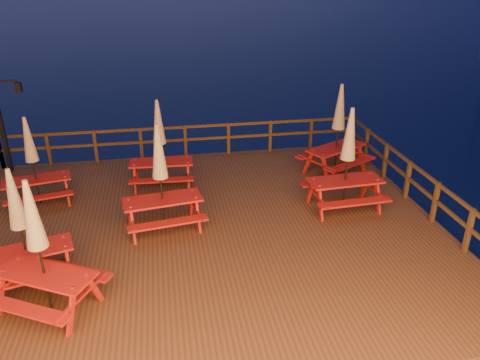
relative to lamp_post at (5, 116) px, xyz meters
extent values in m
plane|color=black|center=(5.39, -4.55, -2.20)|extent=(500.00, 500.00, 0.00)
cube|color=#452A16|center=(5.39, -4.55, -2.00)|extent=(12.00, 10.00, 0.40)
cylinder|color=#392812|center=(-0.21, 0.05, -2.50)|extent=(0.24, 0.24, 1.40)
cylinder|color=#392812|center=(5.39, 0.05, -2.50)|extent=(0.24, 0.24, 1.40)
cylinder|color=#392812|center=(10.99, 0.05, -2.50)|extent=(0.24, 0.24, 1.40)
cube|color=#392812|center=(5.39, 0.30, -0.75)|extent=(11.70, 0.06, 0.09)
cube|color=#392812|center=(5.39, 0.30, -1.19)|extent=(11.70, 0.06, 0.09)
cube|color=#392812|center=(0.71, 0.30, -1.25)|extent=(0.10, 0.10, 1.10)
cube|color=#392812|center=(5.39, 0.30, -1.25)|extent=(0.10, 0.10, 1.10)
cube|color=#392812|center=(10.07, 0.30, -1.25)|extent=(0.10, 0.10, 1.10)
cube|color=#392812|center=(11.24, -4.55, -0.75)|extent=(0.06, 9.70, 0.09)
cube|color=#392812|center=(11.24, -4.55, -1.19)|extent=(0.06, 9.70, 0.09)
cube|color=#392812|center=(11.24, -4.55, -1.25)|extent=(0.10, 0.10, 1.10)
cube|color=#392812|center=(11.24, -0.67, -1.25)|extent=(0.10, 0.10, 1.10)
cube|color=black|center=(-0.16, 0.00, -0.30)|extent=(0.12, 0.12, 3.00)
cube|color=black|center=(0.19, 0.00, 1.05)|extent=(0.70, 0.06, 0.06)
cube|color=black|center=(0.54, 0.00, 0.85)|extent=(0.18, 0.18, 0.28)
sphere|color=#E39F5A|center=(0.54, 0.00, 0.85)|extent=(0.14, 0.14, 0.14)
cube|color=maroon|center=(4.53, -4.38, -1.01)|extent=(1.97, 1.01, 0.05)
cube|color=maroon|center=(4.44, -3.76, -1.33)|extent=(1.90, 0.57, 0.05)
cube|color=maroon|center=(4.63, -5.00, -1.33)|extent=(1.90, 0.57, 0.05)
cube|color=maroon|center=(3.71, -4.16, -1.40)|extent=(0.08, 0.11, 0.78)
cube|color=maroon|center=(3.81, -4.84, -1.40)|extent=(0.08, 0.11, 0.78)
cube|color=maroon|center=(5.25, -3.92, -1.40)|extent=(0.08, 0.11, 0.78)
cube|color=maroon|center=(5.36, -4.60, -1.40)|extent=(0.08, 0.11, 0.78)
cylinder|color=black|center=(4.53, -4.38, -0.49)|extent=(0.05, 0.05, 2.61)
cone|color=#A38264|center=(4.53, -4.38, 0.24)|extent=(0.38, 0.38, 1.31)
sphere|color=black|center=(4.53, -4.38, 0.85)|extent=(0.07, 0.07, 0.07)
cube|color=maroon|center=(4.56, -1.91, -1.04)|extent=(1.85, 0.80, 0.05)
cube|color=maroon|center=(4.59, -1.30, -1.34)|extent=(1.83, 0.37, 0.05)
cube|color=maroon|center=(4.53, -2.51, -1.34)|extent=(1.83, 0.37, 0.05)
cube|color=maroon|center=(3.82, -1.54, -1.42)|extent=(0.07, 0.10, 0.76)
cube|color=maroon|center=(3.78, -2.20, -1.42)|extent=(0.07, 0.10, 0.76)
cube|color=maroon|center=(5.33, -1.61, -1.42)|extent=(0.07, 0.10, 0.76)
cube|color=maroon|center=(5.30, -2.28, -1.42)|extent=(0.07, 0.10, 0.76)
cylinder|color=black|center=(4.56, -1.91, -0.53)|extent=(0.04, 0.04, 2.52)
cone|color=#A38264|center=(4.56, -1.91, 0.17)|extent=(0.36, 0.36, 1.26)
sphere|color=black|center=(4.56, -1.91, 0.76)|extent=(0.07, 0.07, 0.07)
cube|color=maroon|center=(1.78, -6.08, -1.06)|extent=(1.89, 1.12, 0.05)
cube|color=maroon|center=(1.63, -5.51, -1.35)|extent=(1.78, 0.72, 0.05)
cube|color=maroon|center=(1.93, -6.65, -1.35)|extent=(1.78, 0.72, 0.05)
cube|color=maroon|center=(2.41, -5.58, -1.43)|extent=(0.08, 0.11, 0.74)
cube|color=maroon|center=(2.58, -6.21, -1.43)|extent=(0.08, 0.11, 0.74)
cylinder|color=black|center=(1.78, -6.08, -0.57)|extent=(0.04, 0.04, 2.46)
cone|color=#A38264|center=(1.78, -6.08, 0.12)|extent=(0.35, 0.35, 1.23)
sphere|color=black|center=(1.78, -6.08, 0.69)|extent=(0.07, 0.07, 0.07)
cube|color=maroon|center=(2.32, -7.02, -1.01)|extent=(1.99, 1.54, 0.05)
cube|color=maroon|center=(2.62, -6.47, -1.33)|extent=(1.78, 1.16, 0.05)
cube|color=maroon|center=(2.02, -7.57, -1.33)|extent=(1.78, 1.16, 0.05)
cube|color=maroon|center=(1.81, -6.34, -1.40)|extent=(0.10, 0.12, 0.78)
cube|color=maroon|center=(1.47, -6.95, -1.40)|extent=(0.10, 0.12, 0.78)
cube|color=maroon|center=(3.17, -7.10, -1.40)|extent=(0.10, 0.12, 0.78)
cube|color=maroon|center=(2.84, -7.70, -1.40)|extent=(0.10, 0.12, 0.78)
cylinder|color=black|center=(2.32, -7.02, -0.49)|extent=(0.05, 0.05, 2.60)
cone|color=#A38264|center=(2.32, -7.02, 0.24)|extent=(0.37, 0.37, 1.30)
sphere|color=black|center=(2.32, -7.02, 0.84)|extent=(0.07, 0.07, 0.07)
cube|color=maroon|center=(1.23, -2.46, -1.08)|extent=(1.82, 1.03, 0.05)
cube|color=maroon|center=(1.10, -1.91, -1.37)|extent=(1.73, 0.64, 0.05)
cube|color=maroon|center=(1.35, -3.02, -1.37)|extent=(1.73, 0.64, 0.05)
cube|color=maroon|center=(0.46, -2.32, -1.44)|extent=(0.08, 0.11, 0.72)
cube|color=maroon|center=(0.60, -2.93, -1.44)|extent=(0.08, 0.11, 0.72)
cube|color=maroon|center=(1.85, -2.00, -1.44)|extent=(0.08, 0.11, 0.72)
cube|color=maroon|center=(1.99, -2.61, -1.44)|extent=(0.08, 0.11, 0.72)
cylinder|color=black|center=(1.23, -2.46, -0.60)|extent=(0.04, 0.04, 2.38)
cone|color=#A38264|center=(1.23, -2.46, 0.06)|extent=(0.34, 0.34, 1.19)
sphere|color=black|center=(1.23, -2.46, 0.62)|extent=(0.07, 0.07, 0.07)
cube|color=maroon|center=(9.28, -4.14, -0.99)|extent=(1.98, 0.87, 0.05)
cube|color=maroon|center=(9.25, -3.50, -1.31)|extent=(1.95, 0.42, 0.05)
cube|color=maroon|center=(9.32, -4.79, -1.31)|extent=(1.95, 0.42, 0.05)
cube|color=maroon|center=(8.46, -3.83, -1.39)|extent=(0.07, 0.11, 0.81)
cube|color=maroon|center=(8.50, -4.54, -1.39)|extent=(0.07, 0.11, 0.81)
cube|color=maroon|center=(10.07, -3.74, -1.39)|extent=(0.07, 0.11, 0.81)
cube|color=maroon|center=(10.11, -4.45, -1.39)|extent=(0.07, 0.11, 0.81)
cylinder|color=black|center=(9.28, -4.14, -0.45)|extent=(0.05, 0.05, 2.69)
cone|color=#A38264|center=(9.28, -4.14, 0.30)|extent=(0.39, 0.39, 1.34)
sphere|color=black|center=(9.28, -4.14, 0.93)|extent=(0.08, 0.08, 0.08)
cube|color=maroon|center=(9.91, -1.80, -0.98)|extent=(2.08, 1.57, 0.05)
cube|color=maroon|center=(9.62, -1.22, -1.31)|extent=(1.87, 1.16, 0.05)
cube|color=maroon|center=(10.21, -2.38, -1.31)|extent=(1.87, 1.16, 0.05)
cube|color=maroon|center=(9.03, -1.86, -1.39)|extent=(0.11, 0.13, 0.81)
cube|color=maroon|center=(9.36, -2.49, -1.39)|extent=(0.11, 0.13, 0.81)
cube|color=maroon|center=(10.47, -1.11, -1.39)|extent=(0.11, 0.13, 0.81)
cube|color=maroon|center=(10.80, -1.75, -1.39)|extent=(0.11, 0.13, 0.81)
cylinder|color=black|center=(9.91, -1.80, -0.44)|extent=(0.05, 0.05, 2.71)
cone|color=#A38264|center=(9.91, -1.80, 0.32)|extent=(0.39, 0.39, 1.35)
sphere|color=black|center=(9.91, -1.80, 0.95)|extent=(0.08, 0.08, 0.08)
camera|label=1|loc=(4.66, -14.61, 4.16)|focal=35.00mm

